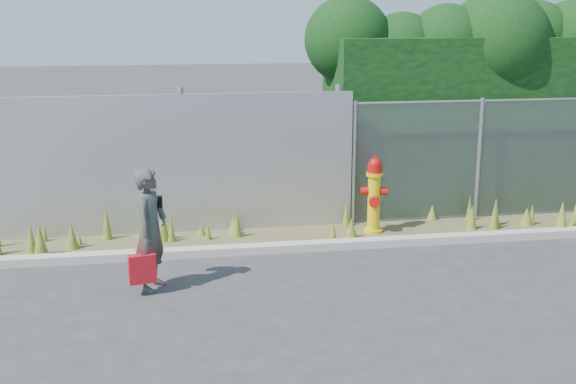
# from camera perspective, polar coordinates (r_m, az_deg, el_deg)

# --- Properties ---
(ground) EXTENTS (80.00, 80.00, 0.00)m
(ground) POSITION_cam_1_polar(r_m,az_deg,el_deg) (9.04, 3.36, -8.25)
(ground) COLOR #333335
(ground) RESTS_ON ground
(curb) EXTENTS (16.00, 0.22, 0.12)m
(curb) POSITION_cam_1_polar(r_m,az_deg,el_deg) (10.67, 1.24, -4.32)
(curb) COLOR #A7A196
(curb) RESTS_ON ground
(weed_strip) EXTENTS (16.00, 1.26, 0.55)m
(weed_strip) POSITION_cam_1_polar(r_m,az_deg,el_deg) (11.30, 3.22, -2.79)
(weed_strip) COLOR brown
(weed_strip) RESTS_ON ground
(corrugated_fence) EXTENTS (8.50, 0.21, 2.30)m
(corrugated_fence) POSITION_cam_1_polar(r_m,az_deg,el_deg) (11.47, -16.04, 1.85)
(corrugated_fence) COLOR #A2A3A8
(corrugated_fence) RESTS_ON ground
(chainlink_fence) EXTENTS (6.50, 0.07, 2.05)m
(chainlink_fence) POSITION_cam_1_polar(r_m,az_deg,el_deg) (12.94, 19.08, 2.65)
(chainlink_fence) COLOR gray
(chainlink_fence) RESTS_ON ground
(hedge) EXTENTS (7.74, 1.97, 3.81)m
(hedge) POSITION_cam_1_polar(r_m,az_deg,el_deg) (13.70, 17.56, 7.68)
(hedge) COLOR black
(hedge) RESTS_ON ground
(fire_hydrant) EXTENTS (0.42, 0.37, 1.25)m
(fire_hydrant) POSITION_cam_1_polar(r_m,az_deg,el_deg) (11.41, 6.82, -0.32)
(fire_hydrant) COLOR #E0BD0B
(fire_hydrant) RESTS_ON ground
(woman) EXTENTS (0.57, 0.67, 1.57)m
(woman) POSITION_cam_1_polar(r_m,az_deg,el_deg) (9.19, -10.78, -2.91)
(woman) COLOR #106658
(woman) RESTS_ON ground
(red_tote_bag) EXTENTS (0.33, 0.12, 0.43)m
(red_tote_bag) POSITION_cam_1_polar(r_m,az_deg,el_deg) (9.12, -11.45, -5.96)
(red_tote_bag) COLOR #A40929
(black_shoulder_bag) EXTENTS (0.24, 0.10, 0.18)m
(black_shoulder_bag) POSITION_cam_1_polar(r_m,az_deg,el_deg) (9.32, -10.65, -0.89)
(black_shoulder_bag) COLOR black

